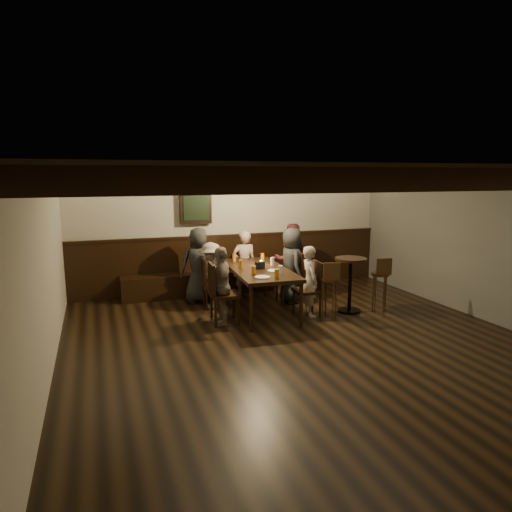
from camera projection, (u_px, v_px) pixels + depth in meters
name	position (u px, v px, depth m)	size (l,w,h in m)	color
room	(239.00, 247.00, 8.09)	(7.00, 7.00, 7.00)	black
dining_table	(259.00, 272.00, 7.79)	(1.06, 2.10, 0.77)	black
chair_left_near	(213.00, 293.00, 8.10)	(0.43, 0.43, 0.89)	black
chair_left_far	(223.00, 305.00, 7.24)	(0.48, 0.48, 0.98)	black
chair_right_near	(290.00, 287.00, 8.48)	(0.45, 0.45, 0.93)	black
chair_right_far	(308.00, 300.00, 7.63)	(0.45, 0.45, 0.92)	black
person_bench_left	(199.00, 265.00, 8.40)	(0.68, 0.44, 1.40)	#27282A
person_bench_centre	(244.00, 264.00, 8.79)	(0.47, 0.31, 1.29)	gray
person_bench_right	(291.00, 260.00, 8.88)	(0.69, 0.54, 1.42)	maroon
person_left_near	(211.00, 275.00, 8.04)	(0.76, 0.44, 1.18)	gray
person_left_far	(221.00, 285.00, 7.18)	(0.73, 0.30, 1.24)	gray
person_right_near	(291.00, 265.00, 8.41)	(0.68, 0.44, 1.39)	#272729
person_right_far	(310.00, 281.00, 7.58)	(0.43, 0.28, 1.19)	#AEA293
pint_a	(234.00, 258.00, 8.35)	(0.07, 0.07, 0.14)	#BF7219
pint_b	(262.00, 257.00, 8.45)	(0.07, 0.07, 0.14)	#BF7219
pint_c	(241.00, 264.00, 7.78)	(0.07, 0.07, 0.14)	#BF7219
pint_d	(272.00, 261.00, 8.03)	(0.07, 0.07, 0.14)	silver
pint_e	(254.00, 270.00, 7.28)	(0.07, 0.07, 0.14)	#BF7219
pint_f	(281.00, 270.00, 7.30)	(0.07, 0.07, 0.14)	silver
pint_g	(277.00, 274.00, 7.02)	(0.07, 0.07, 0.14)	#BF7219
plate_near	(262.00, 277.00, 7.07)	(0.24, 0.24, 0.01)	white
plate_far	(275.00, 271.00, 7.54)	(0.24, 0.24, 0.01)	white
condiment_caddy	(260.00, 265.00, 7.72)	(0.15, 0.10, 0.12)	black
candle	(261.00, 263.00, 8.09)	(0.05, 0.05, 0.05)	beige
high_top_table	(350.00, 277.00, 7.79)	(0.53, 0.53, 0.95)	black
bar_stool_left	(330.00, 297.00, 7.48)	(0.33, 0.34, 0.96)	#3C2513
bar_stool_right	(380.00, 291.00, 7.86)	(0.32, 0.33, 0.96)	#3C2513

